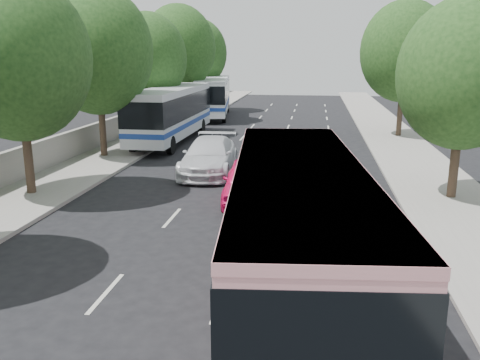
% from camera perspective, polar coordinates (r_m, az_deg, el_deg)
% --- Properties ---
extents(ground, '(120.00, 120.00, 0.00)m').
position_cam_1_polar(ground, '(14.51, -4.67, -9.53)').
color(ground, black).
rests_on(ground, ground).
extents(sidewalk_left, '(4.00, 90.00, 0.15)m').
position_cam_1_polar(sidewalk_left, '(35.38, -10.89, 4.51)').
color(sidewalk_left, '#9E998E').
rests_on(sidewalk_left, ground).
extents(sidewalk_right, '(4.00, 90.00, 0.12)m').
position_cam_1_polar(sidewalk_right, '(33.87, 17.49, 3.67)').
color(sidewalk_right, '#9E998E').
rests_on(sidewalk_right, ground).
extents(low_wall, '(0.30, 90.00, 1.50)m').
position_cam_1_polar(low_wall, '(35.89, -13.68, 5.84)').
color(low_wall, '#9E998E').
rests_on(low_wall, sidewalk_left).
extents(tree_left_b, '(5.70, 5.70, 8.88)m').
position_cam_1_polar(tree_left_b, '(22.11, -23.63, 12.99)').
color(tree_left_b, '#38281E').
rests_on(tree_left_b, ground).
extents(tree_left_c, '(6.00, 6.00, 9.35)m').
position_cam_1_polar(tree_left_c, '(29.32, -15.65, 14.21)').
color(tree_left_c, '#38281E').
rests_on(tree_left_c, ground).
extents(tree_left_d, '(5.52, 5.52, 8.60)m').
position_cam_1_polar(tree_left_d, '(36.76, -10.32, 13.60)').
color(tree_left_d, '#38281E').
rests_on(tree_left_d, ground).
extents(tree_left_e, '(6.30, 6.30, 9.82)m').
position_cam_1_polar(tree_left_e, '(44.40, -6.87, 14.80)').
color(tree_left_e, '#38281E').
rests_on(tree_left_e, ground).
extents(tree_left_f, '(5.88, 5.88, 9.16)m').
position_cam_1_polar(tree_left_f, '(52.21, -4.73, 14.25)').
color(tree_left_f, '#38281E').
rests_on(tree_left_f, ground).
extents(tree_right_near, '(5.10, 5.10, 7.95)m').
position_cam_1_polar(tree_right_near, '(21.65, 24.12, 11.31)').
color(tree_right_near, '#38281E').
rests_on(tree_right_near, ground).
extents(tree_right_far, '(6.00, 6.00, 9.35)m').
position_cam_1_polar(tree_right_far, '(37.36, 18.16, 13.90)').
color(tree_right_far, '#38281E').
rests_on(tree_right_far, ground).
extents(pink_bus, '(3.78, 11.03, 3.45)m').
position_cam_1_polar(pink_bus, '(11.43, 6.49, -4.64)').
color(pink_bus, '#FEA4A9').
rests_on(pink_bus, ground).
extents(pink_taxi, '(2.33, 4.96, 1.64)m').
position_cam_1_polar(pink_taxi, '(20.34, 0.94, -0.09)').
color(pink_taxi, '#F41566').
rests_on(pink_taxi, ground).
extents(white_pickup, '(2.66, 6.00, 1.71)m').
position_cam_1_polar(white_pickup, '(25.11, -3.48, 2.70)').
color(white_pickup, silver).
rests_on(white_pickup, ground).
extents(tour_coach_front, '(2.69, 12.04, 3.60)m').
position_cam_1_polar(tour_coach_front, '(34.14, -7.70, 7.84)').
color(tour_coach_front, silver).
rests_on(tour_coach_front, ground).
extents(tour_coach_rear, '(4.19, 12.19, 3.58)m').
position_cam_1_polar(tour_coach_rear, '(47.69, -2.98, 9.67)').
color(tour_coach_rear, silver).
rests_on(tour_coach_rear, ground).
extents(taxi_roof_sign, '(0.56, 0.22, 0.18)m').
position_cam_1_polar(taxi_roof_sign, '(20.14, 0.96, 2.42)').
color(taxi_roof_sign, silver).
rests_on(taxi_roof_sign, pink_taxi).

